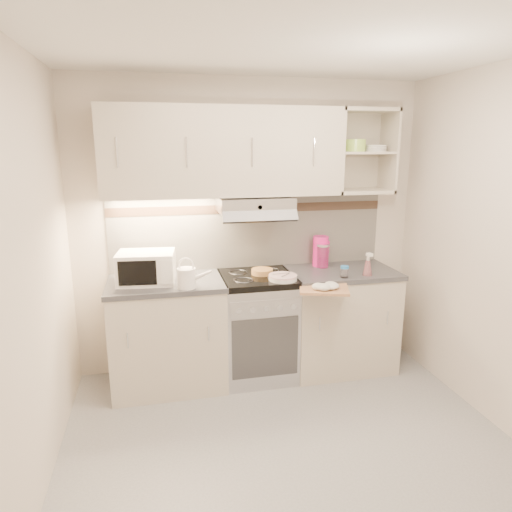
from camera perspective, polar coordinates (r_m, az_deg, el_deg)
The scene contains 17 objects.
ground at distance 3.24m, azimuth 4.84°, elevation -23.46°, with size 3.00×3.00×0.00m, color #959597.
room_shell at distance 2.95m, azimuth 3.38°, elevation 7.33°, with size 3.04×2.84×2.52m.
base_cabinet_left at distance 3.87m, azimuth -10.92°, elevation -9.76°, with size 0.90×0.60×0.86m, color beige.
worktop_left at distance 3.71m, azimuth -11.23°, elevation -3.37°, with size 0.92×0.62×0.04m, color #47474C.
base_cabinet_right at distance 4.17m, azimuth 10.36°, elevation -7.97°, with size 0.90×0.60×0.86m, color beige.
worktop_right at distance 4.02m, azimuth 10.63°, elevation -2.00°, with size 0.92×0.62×0.04m, color #47474C.
electric_range at distance 3.94m, azimuth 0.15°, elevation -8.70°, with size 0.60×0.60×0.90m.
microwave at distance 3.66m, azimuth -13.55°, elevation -1.40°, with size 0.46×0.36×0.24m.
watering_can at distance 3.48m, azimuth -8.54°, elevation -2.62°, with size 0.27×0.16×0.24m.
plate_stack at distance 3.66m, azimuth 3.38°, elevation -2.69°, with size 0.23×0.23×0.05m.
bread_loaf at distance 3.82m, azimuth 0.77°, elevation -1.95°, with size 0.18×0.18×0.05m, color #AB7940.
pink_pitcher at distance 4.09m, azimuth 8.08°, elevation 0.61°, with size 0.14×0.14×0.27m.
glass_jar at distance 4.06m, azimuth 8.34°, elevation 0.05°, with size 0.11×0.11×0.21m.
spice_jar at distance 3.78m, azimuth 11.00°, elevation -1.93°, with size 0.07×0.07×0.10m.
spray_bottle at distance 3.88m, azimuth 13.79°, elevation -1.22°, with size 0.08×0.08×0.20m.
cutting_board at distance 3.60m, azimuth 8.47°, elevation -3.97°, with size 0.37×0.33×0.02m, color tan.
dish_towel at distance 3.56m, azimuth 8.49°, elevation -3.49°, with size 0.23×0.19×0.06m, color white, non-canonical shape.
Camera 1 is at (-0.81, -2.45, 1.95)m, focal length 32.00 mm.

